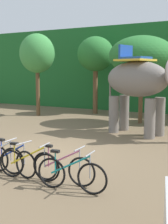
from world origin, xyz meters
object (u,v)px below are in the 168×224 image
Objects in this scene: tree_center at (142,56)px; bike_yellow at (28,164)px; tree_far_right at (37,54)px; bike_blue at (12,160)px; bike_teal at (71,174)px; tree_far_left at (95,55)px; bike_pink at (63,168)px; elephant at (144,83)px.

tree_center is 9.90m from bike_yellow.
tree_far_right is at bearing 125.77° from bike_yellow.
tree_far_right reaches higher than bike_blue.
tree_center is 10.16m from bike_teal.
tree_far_left reaches higher than tree_center.
tree_far_right reaches higher than bike_teal.
tree_far_left is 1.08× the size of tree_center.
bike_yellow is (0.24, -9.41, -3.05)m from tree_center.
bike_pink is at bearing -67.07° from tree_far_left.
bike_teal is (1.32, -0.15, 0.00)m from bike_yellow.
tree_far_right is 2.86× the size of bike_teal.
bike_teal is at bearing -36.84° from bike_pink.
elephant is 6.86m from bike_yellow.
bike_pink is at bearing -82.99° from tree_center.
bike_pink is (0.89, 0.17, 0.00)m from bike_yellow.
tree_far_right is 1.15× the size of elephant.
tree_far_right is 12.65m from bike_teal.
bike_blue is 1.93m from bike_teal.
elephant is at bearing 90.80° from bike_pink.
bike_pink is at bearing 3.66° from bike_blue.
tree_far_left reaches higher than bike_blue.
elephant is at bearing 94.38° from bike_teal.
elephant reaches higher than bike_blue.
bike_teal is at bearing -85.62° from elephant.
tree_far_left is 12.48m from bike_blue.
bike_yellow is 0.99× the size of bike_pink.
bike_pink is (0.09, -6.39, -1.82)m from elephant.
tree_center is 9.80m from bike_pink.
elephant is at bearing -19.28° from tree_far_right.
tree_far_left is 13.32m from bike_teal.
tree_far_left is at bearing 149.13° from tree_center.
bike_blue is 1.00× the size of bike_pink.
tree_far_right reaches higher than bike_yellow.
bike_teal is (5.27, -11.78, -3.31)m from tree_far_left.
bike_teal is (1.56, -9.56, -3.05)m from tree_center.
bike_blue is at bearing -176.34° from bike_pink.
elephant is 2.49× the size of bike_blue.
bike_yellow is at bearing -71.22° from tree_far_left.
tree_far_left is at bearing 43.30° from tree_far_right.
tree_far_right is at bearing 160.72° from elephant.
bike_blue is 1.00× the size of bike_yellow.
tree_far_right is at bearing 130.39° from bike_teal.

